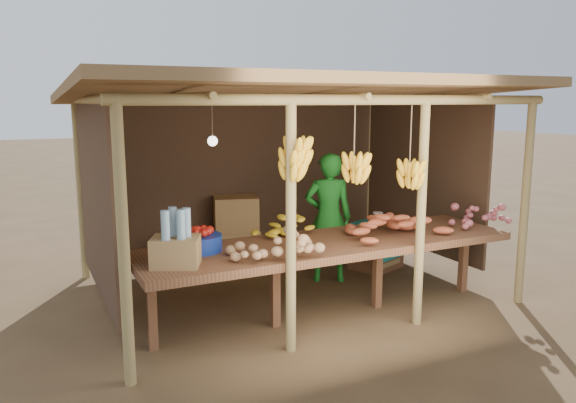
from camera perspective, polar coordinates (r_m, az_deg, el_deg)
name	(u,v)px	position (r m, az deg, el deg)	size (l,w,h in m)	color
ground	(288,289)	(6.71, 0.00, -8.86)	(60.00, 60.00, 0.00)	brown
stall_structure	(288,126)	(6.34, -0.05, 7.67)	(4.70, 3.50, 2.43)	#A08852
counter	(329,247)	(5.69, 4.19, -4.61)	(3.90, 1.05, 0.80)	brown
potato_heap	(275,237)	(5.06, -1.38, -3.64)	(0.88, 0.53, 0.36)	tan
sweet_potato_heap	(393,219)	(5.94, 10.65, -1.74)	(1.10, 0.66, 0.36)	#B04E2D
onion_heap	(478,209)	(6.72, 18.77, -0.75)	(0.85, 0.51, 0.36)	#C66068
banana_pile	(286,220)	(5.83, -0.20, -1.87)	(0.60, 0.36, 0.35)	yellow
tomato_basin	(199,241)	(5.34, -9.07, -3.99)	(0.44, 0.44, 0.23)	navy
bottle_box	(175,244)	(4.87, -11.37, -4.26)	(0.49, 0.45, 0.50)	#A17948
vendor	(328,218)	(6.84, 4.11, -1.65)	(0.58, 0.38, 1.58)	#19741F
tarp_crate	(376,244)	(7.53, 8.92, -4.31)	(0.81, 0.76, 0.78)	brown
carton_stack	(221,237)	(7.52, -6.79, -3.63)	(1.28, 0.56, 0.92)	#A17948
burlap_sacks	(181,257)	(7.27, -10.81, -5.52)	(0.79, 0.41, 0.56)	#4C3423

